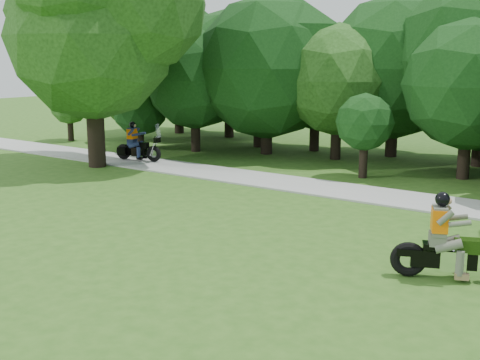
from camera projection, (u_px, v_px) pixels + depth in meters
The scene contains 6 objects.
ground at pixel (198, 263), 12.55m from camera, with size 100.00×100.00×0.00m, color #2E5919.
walkway at pixel (360, 193), 18.92m from camera, with size 60.00×2.20×0.06m, color #989893.
tree_line at pixel (465, 72), 22.77m from camera, with size 39.46×11.44×7.64m.
big_tree_west at pixel (97, 16), 22.86m from camera, with size 8.64×6.56×9.96m.
chopper_motorcycle at pixel (449, 248), 11.54m from camera, with size 2.34×1.30×1.73m.
touring_motorcycle at pixel (136, 146), 24.66m from camera, with size 2.08×0.95×1.60m.
Camera 1 is at (7.66, -9.21, 4.22)m, focal length 45.00 mm.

